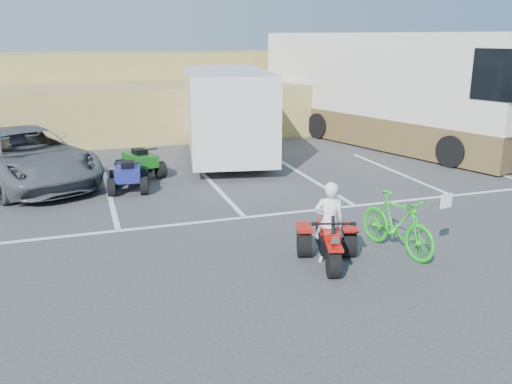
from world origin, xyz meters
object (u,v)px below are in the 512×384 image
object	(u,v)px
green_dirt_bike	(397,223)
quad_atv_blue	(129,191)
red_trike_atv	(329,265)
cargo_trailer	(227,111)
quad_atv_green	(141,177)
rv_motorhome	(387,97)
rider	(329,223)
grey_pickup	(26,157)

from	to	relation	value
green_dirt_bike	quad_atv_blue	size ratio (longest dim) A/B	1.40
red_trike_atv	cargo_trailer	size ratio (longest dim) A/B	0.22
red_trike_atv	quad_atv_green	distance (m)	7.62
green_dirt_bike	rv_motorhome	xyz separation A→B (m)	(5.36, 9.30, 1.13)
quad_atv_blue	green_dirt_bike	bearing A→B (deg)	-45.62
quad_atv_green	quad_atv_blue	bearing A→B (deg)	-124.76
cargo_trailer	quad_atv_blue	xyz separation A→B (m)	(-3.41, -2.91, -1.52)
green_dirt_bike	quad_atv_blue	distance (m)	7.13
red_trike_atv	cargo_trailer	distance (m)	8.93
cargo_trailer	red_trike_atv	bearing A→B (deg)	-83.78
red_trike_atv	rv_motorhome	size ratio (longest dim) A/B	0.13
quad_atv_blue	quad_atv_green	size ratio (longest dim) A/B	0.97
red_trike_atv	green_dirt_bike	bearing A→B (deg)	24.78
red_trike_atv	rv_motorhome	world-z (taller)	rv_motorhome
cargo_trailer	quad_atv_green	bearing A→B (deg)	-142.33
green_dirt_bike	quad_atv_green	distance (m)	8.03
red_trike_atv	quad_atv_green	world-z (taller)	red_trike_atv
rider	rv_motorhome	world-z (taller)	rv_motorhome
rv_motorhome	quad_atv_green	distance (m)	9.58
green_dirt_bike	cargo_trailer	bearing A→B (deg)	84.14
green_dirt_bike	quad_atv_blue	world-z (taller)	green_dirt_bike
quad_atv_green	grey_pickup	bearing A→B (deg)	160.87
rider	quad_atv_blue	distance (m)	6.46
quad_atv_blue	red_trike_atv	bearing A→B (deg)	-56.62
green_dirt_bike	quad_atv_green	xyz separation A→B (m)	(-3.79, 7.06, -0.55)
red_trike_atv	rider	size ratio (longest dim) A/B	0.97
green_dirt_bike	quad_atv_blue	bearing A→B (deg)	115.28
rider	quad_atv_green	world-z (taller)	rider
rider	cargo_trailer	size ratio (longest dim) A/B	0.23
rider	quad_atv_green	xyz separation A→B (m)	(-2.42, 7.09, -0.73)
rider	green_dirt_bike	size ratio (longest dim) A/B	0.79
cargo_trailer	rv_motorhome	bearing A→B (deg)	16.37
rv_motorhome	cargo_trailer	bearing A→B (deg)	168.74
cargo_trailer	quad_atv_blue	world-z (taller)	cargo_trailer
red_trike_atv	quad_atv_green	xyz separation A→B (m)	(-2.37, 7.24, 0.00)
red_trike_atv	quad_atv_blue	size ratio (longest dim) A/B	1.08
rider	quad_atv_green	bearing A→B (deg)	-53.56
cargo_trailer	rv_motorhome	world-z (taller)	rv_motorhome
grey_pickup	red_trike_atv	bearing A→B (deg)	-77.59
rider	grey_pickup	xyz separation A→B (m)	(-5.37, 7.25, 0.01)
grey_pickup	cargo_trailer	size ratio (longest dim) A/B	0.84
red_trike_atv	quad_atv_blue	distance (m)	6.52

